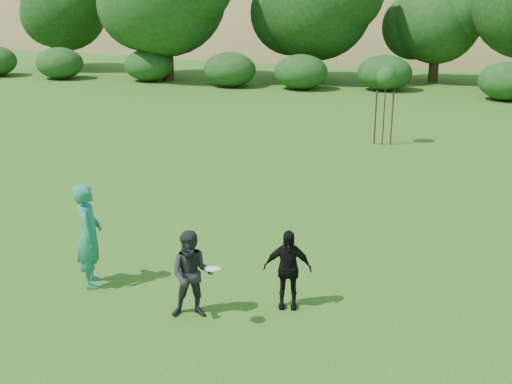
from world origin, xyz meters
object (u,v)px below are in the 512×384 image
player_teal (89,236)px  player_black (287,269)px  sapling (386,79)px  player_grey (192,275)px

player_teal → player_black: player_teal is taller
player_black → sapling: (0.29, 13.35, 1.68)m
player_grey → player_black: bearing=11.3°
player_grey → player_black: size_ratio=1.07×
player_black → sapling: 13.46m
player_teal → player_black: (3.87, 0.21, -0.28)m
player_grey → sapling: 14.38m
player_black → player_grey: bearing=-164.0°
player_teal → sapling: 14.26m
player_teal → sapling: bearing=-42.6°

